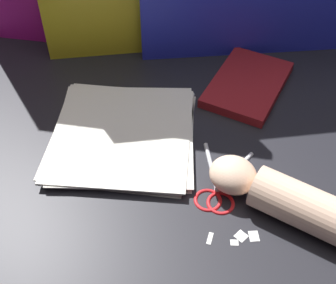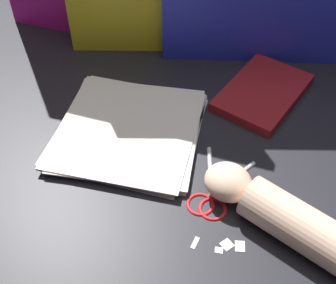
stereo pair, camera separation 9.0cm
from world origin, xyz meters
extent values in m
plane|color=black|center=(0.00, 0.00, 0.00)|extent=(6.00, 6.00, 0.00)
cube|color=white|center=(-0.14, 0.05, 0.00)|extent=(0.31, 0.32, 0.00)
cube|color=white|center=(-0.13, 0.05, 0.00)|extent=(0.29, 0.30, 0.00)
cube|color=white|center=(-0.14, 0.05, 0.01)|extent=(0.31, 0.32, 0.00)
cube|color=white|center=(-0.13, 0.05, 0.01)|extent=(0.29, 0.30, 0.00)
cube|color=white|center=(-0.13, 0.04, 0.01)|extent=(0.30, 0.31, 0.00)
cube|color=white|center=(-0.14, 0.04, 0.02)|extent=(0.30, 0.30, 0.00)
cube|color=maroon|center=(0.14, 0.22, 0.01)|extent=(0.23, 0.27, 0.02)
sphere|color=silver|center=(0.06, -0.09, 0.00)|extent=(0.01, 0.01, 0.01)
cylinder|color=silver|center=(0.05, -0.03, 0.00)|extent=(0.03, 0.12, 0.01)
torus|color=red|center=(0.07, -0.12, 0.00)|extent=(0.06, 0.06, 0.01)
cylinder|color=silver|center=(0.10, -0.04, 0.00)|extent=(0.08, 0.10, 0.01)
torus|color=red|center=(0.05, -0.11, 0.00)|extent=(0.08, 0.08, 0.01)
cylinder|color=beige|center=(0.24, -0.16, 0.04)|extent=(0.26, 0.19, 0.08)
ellipsoid|color=beige|center=(0.09, -0.08, 0.04)|extent=(0.12, 0.12, 0.06)
cube|color=white|center=(0.09, -0.20, 0.00)|extent=(0.01, 0.01, 0.00)
cube|color=white|center=(0.10, -0.19, 0.00)|extent=(0.03, 0.03, 0.00)
cube|color=white|center=(0.13, -0.19, 0.00)|extent=(0.02, 0.02, 0.00)
cube|color=white|center=(0.05, -0.20, 0.00)|extent=(0.01, 0.03, 0.00)
camera|label=1|loc=(0.00, -0.64, 0.72)|focal=50.00mm
camera|label=2|loc=(0.09, -0.63, 0.72)|focal=50.00mm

